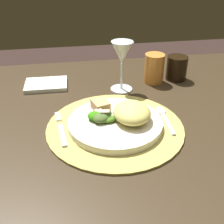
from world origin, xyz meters
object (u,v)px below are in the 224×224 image
at_px(amber_tumbler, 154,68).
at_px(spoon, 163,115).
at_px(wine_glass, 122,55).
at_px(dark_tumbler, 177,68).
at_px(fork, 61,130).
at_px(dining_table, 136,152).
at_px(dinner_plate, 115,123).
at_px(napkin, 46,85).

bearing_deg(amber_tumbler, spoon, -99.89).
distance_m(wine_glass, dark_tumbler, 0.23).
relative_size(fork, wine_glass, 0.99).
distance_m(fork, spoon, 0.28).
bearing_deg(amber_tumbler, dining_table, -116.99).
bearing_deg(dinner_plate, wine_glass, 74.77).
xyz_separation_m(dining_table, dark_tumbler, (0.19, 0.22, 0.18)).
height_order(wine_glass, amber_tumbler, wine_glass).
bearing_deg(napkin, dinner_plate, -56.92).
relative_size(dining_table, dark_tumbler, 15.23).
distance_m(spoon, napkin, 0.42).
bearing_deg(napkin, spoon, -38.50).
bearing_deg(napkin, wine_glass, -14.97).
xyz_separation_m(napkin, amber_tumbler, (0.37, -0.02, 0.04)).
bearing_deg(napkin, fork, -80.59).
bearing_deg(fork, spoon, 4.80).
bearing_deg(dining_table, amber_tumbler, 63.01).
height_order(spoon, dark_tumbler, dark_tumbler).
distance_m(dinner_plate, amber_tumbler, 0.33).
distance_m(spoon, wine_glass, 0.24).
bearing_deg(napkin, amber_tumbler, -3.67).
bearing_deg(fork, amber_tumbler, 38.99).
relative_size(dining_table, spoon, 9.17).
bearing_deg(dark_tumbler, fork, -146.41).
height_order(amber_tumbler, dark_tumbler, amber_tumbler).
height_order(dinner_plate, wine_glass, wine_glass).
relative_size(fork, amber_tumbler, 1.61).
bearing_deg(spoon, amber_tumbler, 80.11).
distance_m(fork, amber_tumbler, 0.42).
bearing_deg(napkin, dining_table, -41.49).
height_order(dinner_plate, amber_tumbler, amber_tumbler).
bearing_deg(spoon, dining_table, 156.46).
xyz_separation_m(fork, spoon, (0.28, 0.02, 0.00)).
xyz_separation_m(fork, napkin, (-0.05, 0.29, -0.00)).
bearing_deg(amber_tumbler, dark_tumbler, 6.97).
bearing_deg(dark_tumbler, dinner_plate, -134.39).
xyz_separation_m(dinner_plate, spoon, (0.14, 0.03, -0.01)).
xyz_separation_m(dining_table, amber_tumbler, (0.11, 0.21, 0.19)).
xyz_separation_m(spoon, wine_glass, (-0.08, 0.20, 0.11)).
bearing_deg(dinner_plate, amber_tumbler, 55.36).
bearing_deg(fork, napkin, 99.41).
bearing_deg(spoon, fork, -175.20).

